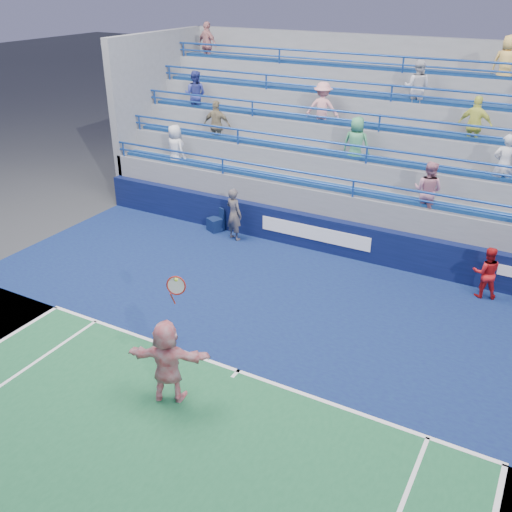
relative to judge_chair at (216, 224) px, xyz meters
The scene contains 7 objects.
ground 7.66m from the judge_chair, 53.90° to the right, with size 120.00×120.00×0.00m, color #333538.
sponsor_wall 4.54m from the judge_chair, ahead, with size 18.00×0.32×1.10m.
bleacher_stand 6.22m from the judge_chair, 42.15° to the left, with size 18.00×5.60×6.13m.
judge_chair is the anchor object (origin of this frame).
tennis_player 8.47m from the judge_chair, 63.79° to the right, with size 1.75×1.12×2.90m.
line_judge 1.11m from the judge_chair, 16.95° to the right, with size 0.63×0.41×1.73m, color #141B39.
ball_girl 8.60m from the judge_chair, ahead, with size 0.70×0.55×1.44m, color red.
Camera 1 is at (5.16, -8.54, 7.74)m, focal length 40.00 mm.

